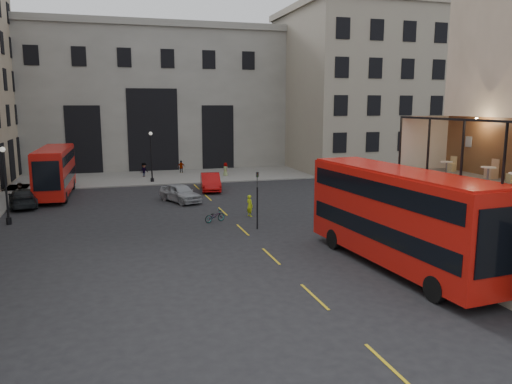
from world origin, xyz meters
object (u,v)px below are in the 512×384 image
object	(u,v)px
car_b	(210,182)
cafe_table_far	(446,166)
car_a	(180,193)
pedestrian_a	(21,194)
bus_far	(55,169)
cafe_chair_c	(491,173)
bicycle	(215,216)
cyclist	(250,206)
bus_near	(398,213)
cafe_chair_b	(512,178)
street_lamp_a	(6,190)
street_lamp_b	(152,160)
car_c	(23,198)
pedestrian_b	(144,170)
traffic_light_far	(53,170)
pedestrian_c	(181,167)
traffic_light_near	(257,193)
cafe_chair_d	(451,167)
cafe_table_mid	(488,173)
pedestrian_d	(226,170)

from	to	relation	value
car_b	cafe_table_far	distance (m)	26.61
car_a	pedestrian_a	distance (m)	12.78
bus_far	cafe_chair_c	bearing A→B (deg)	-51.00
cafe_chair_c	car_b	bearing A→B (deg)	107.80
bicycle	cafe_chair_c	distance (m)	18.10
cyclist	cafe_chair_c	xyz separation A→B (m)	(7.97, -14.84, 4.08)
bus_near	cafe_chair_b	bearing A→B (deg)	-36.74
street_lamp_a	cafe_chair_c	distance (m)	29.96
pedestrian_a	street_lamp_a	bearing A→B (deg)	-76.07
street_lamp_b	car_c	xyz separation A→B (m)	(-11.00, -9.82, -1.66)
pedestrian_b	cafe_chair_b	distance (m)	40.97
cyclist	traffic_light_far	bearing A→B (deg)	27.19
cyclist	car_c	bearing A→B (deg)	40.33
cafe_chair_b	street_lamp_a	bearing A→B (deg)	142.99
bus_far	car_c	xyz separation A→B (m)	(-2.11, -4.42, -1.69)
cyclist	pedestrian_a	world-z (taller)	pedestrian_a
street_lamp_b	pedestrian_c	distance (m)	7.33
pedestrian_b	bus_far	bearing A→B (deg)	-171.45
car_b	bus_near	bearing A→B (deg)	-72.10
car_b	traffic_light_far	bearing A→B (deg)	-174.06
street_lamp_b	pedestrian_c	xyz separation A→B (m)	(3.89, 6.00, -1.60)
cafe_table_far	traffic_light_near	bearing A→B (deg)	125.58
cafe_table_far	cafe_chair_b	world-z (taller)	cafe_chair_b
street_lamp_a	cafe_chair_b	distance (m)	30.71
street_lamp_a	cafe_chair_d	distance (m)	28.34
cafe_chair_d	cafe_chair_c	bearing A→B (deg)	-86.48
car_c	cafe_table_mid	world-z (taller)	cafe_table_mid
bus_far	cyclist	size ratio (longest dim) A/B	6.78
car_b	pedestrian_c	bearing A→B (deg)	102.50
traffic_light_far	pedestrian_a	bearing A→B (deg)	-124.24
bus_near	pedestrian_a	world-z (taller)	bus_near
bicycle	cafe_table_mid	xyz separation A→B (m)	(9.24, -15.35, 4.71)
bicycle	cyclist	world-z (taller)	cyclist
cafe_chair_c	cafe_table_far	bearing A→B (deg)	139.20
traffic_light_near	bicycle	size ratio (longest dim) A/B	2.39
traffic_light_far	pedestrian_b	bearing A→B (deg)	49.44
traffic_light_far	street_lamp_b	size ratio (longest dim) A/B	0.71
cafe_table_far	cafe_chair_d	xyz separation A→B (m)	(1.38, 1.42, -0.24)
traffic_light_far	cafe_chair_b	size ratio (longest dim) A/B	4.96
traffic_light_far	cafe_table_mid	distance (m)	35.54
traffic_light_near	pedestrian_c	size ratio (longest dim) A/B	2.39
cafe_table_mid	cafe_chair_c	size ratio (longest dim) A/B	0.86
street_lamp_a	cafe_chair_b	bearing A→B (deg)	-37.01
cafe_chair_d	pedestrian_b	bearing A→B (deg)	112.12
cafe_chair_d	pedestrian_d	bearing A→B (deg)	98.65
pedestrian_c	pedestrian_d	bearing A→B (deg)	143.58
street_lamp_b	car_b	world-z (taller)	street_lamp_b
car_c	street_lamp_b	bearing A→B (deg)	-148.47
cafe_table_mid	cafe_table_far	xyz separation A→B (m)	(0.00, 2.86, -0.05)
bicycle	cafe_chair_d	bearing A→B (deg)	-158.56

